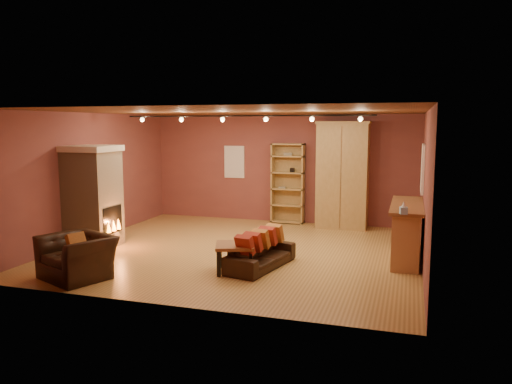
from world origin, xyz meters
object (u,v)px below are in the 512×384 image
(fireplace, at_px, (93,197))
(bookcase, at_px, (288,183))
(armoire, at_px, (343,175))
(loveseat, at_px, (261,249))
(coffee_table, at_px, (235,248))
(bar_counter, at_px, (406,231))
(armchair, at_px, (77,250))

(fireplace, height_order, bookcase, fireplace)
(fireplace, xyz_separation_m, bookcase, (3.26, 3.74, -0.01))
(armoire, bearing_deg, bookcase, 171.05)
(bookcase, xyz_separation_m, loveseat, (0.51, -4.18, -0.71))
(coffee_table, bearing_deg, bar_counter, 32.63)
(bar_counter, bearing_deg, armchair, -150.84)
(bookcase, bearing_deg, fireplace, -131.04)
(fireplace, xyz_separation_m, bar_counter, (6.24, 0.98, -0.52))
(bar_counter, height_order, loveseat, bar_counter)
(bookcase, xyz_separation_m, armchair, (-2.23, -5.67, -0.57))
(fireplace, relative_size, armoire, 0.81)
(fireplace, height_order, armoire, armoire)
(fireplace, height_order, armchair, fireplace)
(fireplace, relative_size, bookcase, 1.03)
(armoire, xyz_separation_m, loveseat, (-0.91, -3.96, -0.98))
(loveseat, distance_m, armchair, 3.13)
(fireplace, xyz_separation_m, loveseat, (3.77, -0.44, -0.72))
(bookcase, distance_m, armchair, 6.12)
(bar_counter, relative_size, coffee_table, 2.65)
(bookcase, distance_m, loveseat, 4.27)
(bookcase, bearing_deg, coffee_table, -87.95)
(fireplace, bearing_deg, coffee_table, -13.65)
(armoire, distance_m, coffee_table, 4.61)
(bar_counter, distance_m, coffee_table, 3.35)
(bar_counter, bearing_deg, armoire, 121.53)
(bookcase, relative_size, armchair, 1.61)
(fireplace, relative_size, armchair, 1.65)
(fireplace, distance_m, armchair, 2.26)
(armoire, bearing_deg, bar_counter, -58.47)
(coffee_table, bearing_deg, bookcase, 92.05)
(armoire, height_order, bar_counter, armoire)
(fireplace, distance_m, loveseat, 3.86)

